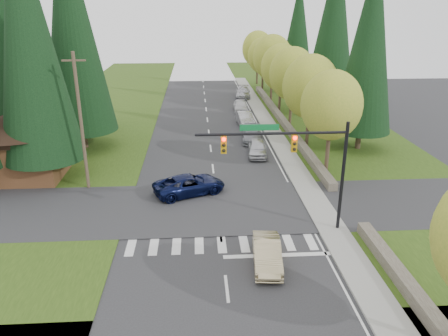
{
  "coord_description": "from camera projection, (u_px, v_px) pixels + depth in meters",
  "views": [
    {
      "loc": [
        -1.28,
        -18.76,
        13.02
      ],
      "look_at": [
        0.46,
        8.2,
        2.8
      ],
      "focal_mm": 35.0,
      "sensor_mm": 36.0,
      "label": 1
    }
  ],
  "objects": [
    {
      "name": "parked_car_b",
      "position": [
        252.0,
        135.0,
        43.8
      ],
      "size": [
        2.33,
        4.71,
        1.32
      ],
      "primitive_type": "imported",
      "rotation": [
        0.0,
        0.0,
        -0.11
      ],
      "color": "gray",
      "rests_on": "ground"
    },
    {
      "name": "decid_tree_1",
      "position": [
        310.0,
        87.0,
        40.3
      ],
      "size": [
        5.2,
        5.2,
        8.8
      ],
      "color": "#38281C",
      "rests_on": "ground"
    },
    {
      "name": "parked_car_a",
      "position": [
        258.0,
        148.0,
        39.59
      ],
      "size": [
        2.13,
        4.28,
        1.4
      ],
      "primitive_type": "imported",
      "rotation": [
        0.0,
        0.0,
        -0.12
      ],
      "color": "silver",
      "rests_on": "ground"
    },
    {
      "name": "decid_tree_5",
      "position": [
        263.0,
        56.0,
        66.52
      ],
      "size": [
        4.8,
        4.8,
        8.3
      ],
      "color": "#38281C",
      "rests_on": "ground"
    },
    {
      "name": "ground",
      "position": [
        225.0,
        276.0,
        22.19
      ],
      "size": [
        120.0,
        120.0,
        0.0
      ],
      "primitive_type": "plane",
      "color": "#28282B",
      "rests_on": "ground"
    },
    {
      "name": "conifer_w_e",
      "position": [
        68.0,
        32.0,
        43.84
      ],
      "size": [
        5.78,
        5.78,
        18.8
      ],
      "color": "#38281C",
      "rests_on": "ground"
    },
    {
      "name": "conifer_w_b",
      "position": [
        9.0,
        47.0,
        34.57
      ],
      "size": [
        5.44,
        5.44,
        17.8
      ],
      "color": "#38281C",
      "rests_on": "ground"
    },
    {
      "name": "decid_tree_0",
      "position": [
        332.0,
        105.0,
        33.83
      ],
      "size": [
        4.8,
        4.8,
        8.37
      ],
      "color": "#38281C",
      "rests_on": "ground"
    },
    {
      "name": "stone_wall_north",
      "position": [
        282.0,
        120.0,
        50.59
      ],
      "size": [
        0.7,
        40.0,
        0.7
      ],
      "primitive_type": "cube",
      "color": "#4C4438",
      "rests_on": "ground"
    },
    {
      "name": "cross_street",
      "position": [
        218.0,
        208.0,
        29.66
      ],
      "size": [
        120.0,
        8.0,
        0.1
      ],
      "primitive_type": "cube",
      "color": "#28282B",
      "rests_on": "ground"
    },
    {
      "name": "utility_pole",
      "position": [
        81.0,
        122.0,
        31.0
      ],
      "size": [
        1.6,
        0.24,
        10.0
      ],
      "color": "#473828",
      "rests_on": "ground"
    },
    {
      "name": "conifer_e_a",
      "position": [
        369.0,
        43.0,
        38.24
      ],
      "size": [
        5.44,
        5.44,
        17.8
      ],
      "color": "#38281C",
      "rests_on": "ground"
    },
    {
      "name": "parked_car_e",
      "position": [
        243.0,
        93.0,
        63.96
      ],
      "size": [
        2.52,
        5.32,
        1.5
      ],
      "primitive_type": "imported",
      "rotation": [
        0.0,
        0.0,
        -0.08
      ],
      "color": "#ADACB1",
      "rests_on": "ground"
    },
    {
      "name": "decid_tree_6",
      "position": [
        258.0,
        49.0,
        72.94
      ],
      "size": [
        5.2,
        5.2,
        8.86
      ],
      "color": "#38281C",
      "rests_on": "ground"
    },
    {
      "name": "conifer_w_a",
      "position": [
        28.0,
        37.0,
        30.66
      ],
      "size": [
        6.12,
        6.12,
        19.8
      ],
      "color": "#38281C",
      "rests_on": "ground"
    },
    {
      "name": "stone_wall_south",
      "position": [
        419.0,
        301.0,
        19.79
      ],
      "size": [
        0.7,
        14.0,
        0.7
      ],
      "primitive_type": "cube",
      "color": "#4C4438",
      "rests_on": "ground"
    },
    {
      "name": "curb_east",
      "position": [
        271.0,
        143.0,
        43.07
      ],
      "size": [
        0.2,
        80.0,
        0.13
      ],
      "primitive_type": "cube",
      "color": "gray",
      "rests_on": "ground"
    },
    {
      "name": "decid_tree_2",
      "position": [
        292.0,
        74.0,
        46.78
      ],
      "size": [
        5.0,
        5.0,
        8.82
      ],
      "color": "#38281C",
      "rests_on": "ground"
    },
    {
      "name": "grass_east",
      "position": [
        347.0,
        149.0,
        41.63
      ],
      "size": [
        14.0,
        110.0,
        0.06
      ],
      "primitive_type": "cube",
      "color": "#2B4512",
      "rests_on": "ground"
    },
    {
      "name": "sidewalk_east",
      "position": [
        280.0,
        143.0,
        43.12
      ],
      "size": [
        1.8,
        80.0,
        0.13
      ],
      "primitive_type": "cube",
      "color": "gray",
      "rests_on": "ground"
    },
    {
      "name": "parked_car_d",
      "position": [
        240.0,
        106.0,
        55.8
      ],
      "size": [
        1.87,
        4.3,
        1.44
      ],
      "primitive_type": "imported",
      "rotation": [
        0.0,
        0.0,
        -0.04
      ],
      "color": "silver",
      "rests_on": "ground"
    },
    {
      "name": "traffic_signal",
      "position": [
        297.0,
        154.0,
        24.89
      ],
      "size": [
        8.7,
        0.37,
        6.8
      ],
      "color": "black",
      "rests_on": "ground"
    },
    {
      "name": "suv_navy",
      "position": [
        189.0,
        185.0,
        31.57
      ],
      "size": [
        5.71,
        4.18,
        1.44
      ],
      "primitive_type": "imported",
      "rotation": [
        0.0,
        0.0,
        1.96
      ],
      "color": "#0A1136",
      "rests_on": "ground"
    },
    {
      "name": "decid_tree_4",
      "position": [
        272.0,
        57.0,
        59.81
      ],
      "size": [
        5.4,
        5.4,
        9.18
      ],
      "color": "#38281C",
      "rests_on": "ground"
    },
    {
      "name": "decid_tree_3",
      "position": [
        281.0,
        67.0,
        53.41
      ],
      "size": [
        5.0,
        5.0,
        8.55
      ],
      "color": "#38281C",
      "rests_on": "ground"
    },
    {
      "name": "conifer_w_c",
      "position": [
        71.0,
        24.0,
        38.01
      ],
      "size": [
        6.46,
        6.46,
        20.8
      ],
      "color": "#38281C",
      "rests_on": "ground"
    },
    {
      "name": "brown_building",
      "position": [
        22.0,
        138.0,
        34.18
      ],
      "size": [
        8.4,
        8.4,
        5.4
      ],
      "color": "#4C2D19",
      "rests_on": "ground"
    },
    {
      "name": "conifer_e_b",
      "position": [
        334.0,
        24.0,
        51.01
      ],
      "size": [
        6.12,
        6.12,
        19.8
      ],
      "color": "#38281C",
      "rests_on": "ground"
    },
    {
      "name": "conifer_e_c",
      "position": [
        298.0,
        30.0,
        64.55
      ],
      "size": [
        5.1,
        5.1,
        16.8
      ],
      "color": "#38281C",
      "rests_on": "ground"
    },
    {
      "name": "parked_car_c",
      "position": [
        245.0,
        119.0,
        49.45
      ],
      "size": [
        1.91,
        4.64,
        1.49
      ],
      "primitive_type": "imported",
      "rotation": [
        0.0,
        0.0,
        0.07
      ],
      "color": "#A3A2A7",
      "rests_on": "ground"
    },
    {
      "name": "grass_west",
      "position": [
        70.0,
        154.0,
        40.07
      ],
      "size": [
        14.0,
        110.0,
        0.06
      ],
      "primitive_type": "cube",
      "color": "#2B4512",
      "rests_on": "ground"
    },
    {
      "name": "sedan_champagne",
      "position": [
        267.0,
        254.0,
        22.99
      ],
      "size": [
        1.75,
        4.14,
        1.33
      ],
      "primitive_type": "imported",
      "rotation": [
        0.0,
        0.0,
        -0.09
      ],
      "color": "tan",
      "rests_on": "ground"
    }
  ]
}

